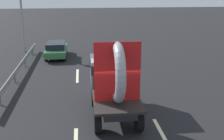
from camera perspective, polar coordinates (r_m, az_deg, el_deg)
ground_plane at (r=13.61m, az=0.45°, el=-8.89°), size 120.00×120.00×0.00m
flatbed_truck at (r=13.28m, az=0.26°, el=-1.56°), size 2.02×4.56×3.69m
distant_sedan at (r=24.25m, az=-10.94°, el=4.05°), size 1.64×3.82×1.25m
traffic_light at (r=26.18m, az=-17.45°, el=11.58°), size 0.42×0.36×5.92m
guardrail at (r=20.33m, az=-17.70°, el=0.68°), size 0.10×13.92×0.71m
lane_dash_left_far at (r=19.30m, az=-6.84°, el=-1.10°), size 0.16×2.87×0.01m
lane_dash_right_near at (r=12.29m, az=9.75°, el=-12.15°), size 0.16×2.54×0.01m
lane_dash_right_far at (r=19.05m, az=3.70°, el=-1.26°), size 0.16×2.13×0.01m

